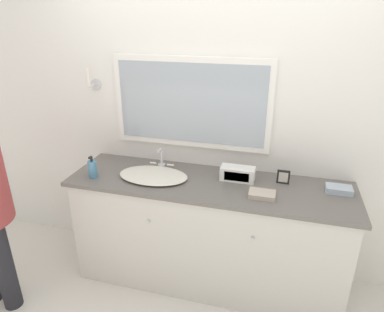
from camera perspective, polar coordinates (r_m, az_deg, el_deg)
name	(u,v)px	position (r m, az deg, el deg)	size (l,w,h in m)	color
ground_plane	(197,306)	(2.87, 0.90, -23.67)	(14.00, 14.00, 0.00)	silver
wall_back	(218,122)	(2.73, 4.35, 5.60)	(8.00, 0.18, 2.55)	white
vanity_counter	(208,233)	(2.80, 2.61, -12.70)	(2.13, 0.61, 0.91)	beige
sink_basin	(153,175)	(2.65, -6.44, -3.13)	(0.54, 0.39, 0.17)	silver
soap_bottle	(93,169)	(2.72, -16.24, -2.08)	(0.07, 0.07, 0.18)	teal
appliance_box	(238,174)	(2.60, 7.60, -2.93)	(0.26, 0.12, 0.10)	white
picture_frame	(283,177)	(2.61, 14.97, -3.40)	(0.09, 0.01, 0.11)	black
hand_towel_near_sink	(262,194)	(2.41, 11.59, -6.29)	(0.18, 0.12, 0.04)	#B7A899
hand_towel_far_corner	(339,189)	(2.63, 23.28, -5.13)	(0.18, 0.11, 0.04)	#A8B7C6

